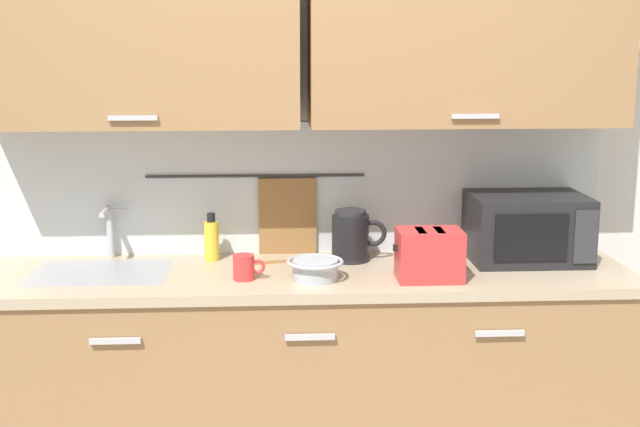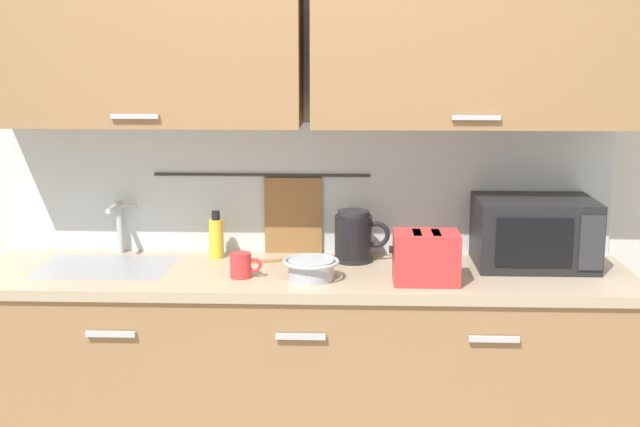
# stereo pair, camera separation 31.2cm
# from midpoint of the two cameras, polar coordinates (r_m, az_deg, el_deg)

# --- Properties ---
(counter_unit) EXTENTS (2.53, 0.64, 0.90)m
(counter_unit) POSITION_cam_midpoint_polar(r_m,az_deg,el_deg) (3.45, -3.73, -11.00)
(counter_unit) COLOR #997047
(counter_unit) RESTS_ON ground
(back_wall_assembly) EXTENTS (3.70, 0.41, 2.50)m
(back_wall_assembly) POSITION_cam_midpoint_polar(r_m,az_deg,el_deg) (3.43, -3.77, 7.25)
(back_wall_assembly) COLOR silver
(back_wall_assembly) RESTS_ON ground
(sink_faucet) EXTENTS (0.09, 0.17, 0.22)m
(sink_faucet) POSITION_cam_midpoint_polar(r_m,az_deg,el_deg) (3.59, -16.41, -0.74)
(sink_faucet) COLOR #B2B5BA
(sink_faucet) RESTS_ON counter_unit
(microwave) EXTENTS (0.46, 0.35, 0.27)m
(microwave) POSITION_cam_midpoint_polar(r_m,az_deg,el_deg) (3.49, 11.29, -0.98)
(microwave) COLOR black
(microwave) RESTS_ON counter_unit
(electric_kettle) EXTENTS (0.23, 0.16, 0.21)m
(electric_kettle) POSITION_cam_midpoint_polar(r_m,az_deg,el_deg) (3.43, -0.47, -1.55)
(electric_kettle) COLOR black
(electric_kettle) RESTS_ON counter_unit
(dish_soap_bottle) EXTENTS (0.06, 0.06, 0.20)m
(dish_soap_bottle) POSITION_cam_midpoint_polar(r_m,az_deg,el_deg) (3.48, -9.85, -1.76)
(dish_soap_bottle) COLOR yellow
(dish_soap_bottle) RESTS_ON counter_unit
(mug_near_sink) EXTENTS (0.12, 0.08, 0.09)m
(mug_near_sink) POSITION_cam_midpoint_polar(r_m,az_deg,el_deg) (3.20, -7.89, -3.63)
(mug_near_sink) COLOR red
(mug_near_sink) RESTS_ON counter_unit
(mixing_bowl) EXTENTS (0.21, 0.21, 0.08)m
(mixing_bowl) POSITION_cam_midpoint_polar(r_m,az_deg,el_deg) (3.17, -3.15, -3.72)
(mixing_bowl) COLOR #A5ADB7
(mixing_bowl) RESTS_ON counter_unit
(toaster) EXTENTS (0.26, 0.17, 0.19)m
(toaster) POSITION_cam_midpoint_polar(r_m,az_deg,el_deg) (3.16, 4.57, -2.80)
(toaster) COLOR red
(toaster) RESTS_ON counter_unit
(mug_by_kettle) EXTENTS (0.12, 0.08, 0.09)m
(mug_by_kettle) POSITION_cam_midpoint_polar(r_m,az_deg,el_deg) (3.49, 5.04, -2.28)
(mug_by_kettle) COLOR red
(mug_by_kettle) RESTS_ON counter_unit
(wooden_spoon) EXTENTS (0.27, 0.09, 0.01)m
(wooden_spoon) POSITION_cam_midpoint_polar(r_m,az_deg,el_deg) (3.43, -5.09, -3.23)
(wooden_spoon) COLOR #9E7042
(wooden_spoon) RESTS_ON counter_unit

